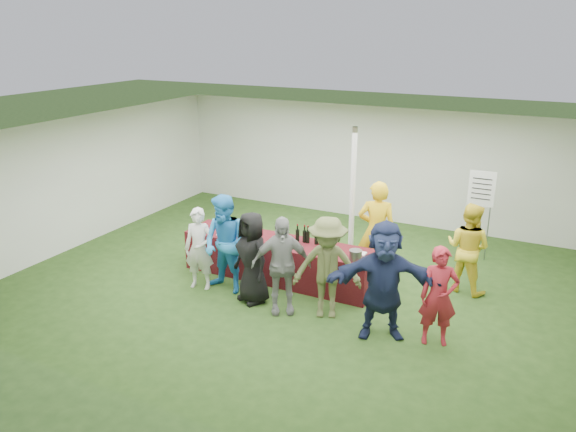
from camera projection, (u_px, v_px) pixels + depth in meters
The scene contains 18 objects.
ground at pixel (301, 282), 10.25m from camera, with size 60.00×60.00×0.00m, color #284719.
tent at pixel (352, 198), 10.62m from camera, with size 10.00×10.00×10.00m.
serving_table at pixel (278, 259), 10.29m from camera, with size 3.60×0.80×0.75m, color #5A1419.
wine_bottles at pixel (313, 237), 9.99m from camera, with size 0.68×0.13×0.32m.
wine_glasses at pixel (228, 231), 10.31m from camera, with size 1.15×0.13×0.16m.
water_bottle at pixel (281, 234), 10.19m from camera, with size 0.07×0.07×0.23m.
bar_towel at pixel (358, 253), 9.55m from camera, with size 0.25×0.18×0.03m, color white.
dump_bucket at pixel (355, 255), 9.28m from camera, with size 0.21×0.21×0.18m, color slate.
wine_list_sign at pixel (481, 195), 10.89m from camera, with size 0.50×0.03×1.80m.
staff_pourer at pixel (377, 231), 10.10m from camera, with size 0.68×0.45×1.87m, color yellow.
staff_back at pixel (468, 248), 9.68m from camera, with size 0.78×0.61×1.61m, color yellow.
customer_0 at pixel (199, 249), 9.82m from camera, with size 0.54×0.35×1.48m, color silver.
customer_1 at pixel (226, 244), 9.66m from camera, with size 0.85×0.66×1.74m, color #2685CE.
customer_2 at pixel (252, 258), 9.32m from camera, with size 0.77×0.50×1.58m, color black.
customer_3 at pixel (281, 265), 8.95m from camera, with size 0.96×0.40×1.64m, color gray.
customer_4 at pixel (327, 268), 8.80m from camera, with size 1.09×0.62×1.68m, color #52582F.
customer_5 at pixel (384, 280), 8.21m from camera, with size 1.69×0.54×1.82m, color #1B2445.
customer_6 at pixel (439, 296), 8.06m from camera, with size 0.55×0.36×1.51m, color maroon.
Camera 1 is at (4.01, -8.41, 4.45)m, focal length 35.00 mm.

